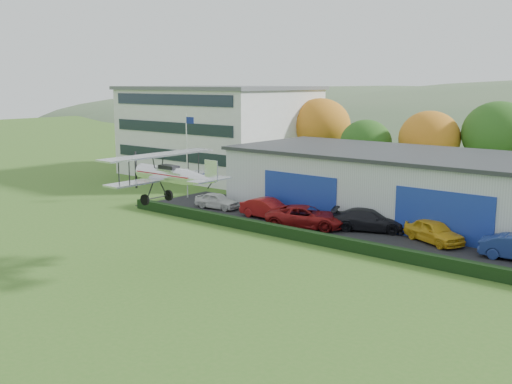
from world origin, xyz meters
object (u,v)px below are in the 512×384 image
Objects in this scene: car_3 at (370,220)px; car_4 at (434,231)px; flagpole at (188,148)px; biplane at (170,173)px; hangar at (475,192)px; office_block at (219,131)px; car_0 at (217,201)px; car_1 at (268,209)px; car_2 at (306,217)px.

car_3 reaches higher than car_4.
flagpole is 19.89m from car_3.
flagpole is 21.75m from biplane.
office_block reaches higher than hangar.
car_3 is at bearing -91.40° from car_0.
car_4 is 0.60× the size of biplane.
car_1 is at bearing -10.07° from flagpole.
office_block is (-33.00, 7.02, 2.56)m from hangar.
hangar is 10.02× the size of car_0.
hangar is 15.92m from car_1.
car_2 is at bearing 88.38° from biplane.
car_3 is 1.19× the size of car_4.
car_2 is at bearing 127.30° from car_4.
car_2 is 9.44m from car_4.
car_0 is at bearing 118.42° from car_4.
car_3 is (27.60, -13.35, -4.36)m from office_block.
car_1 is (-13.66, -7.97, -1.81)m from hangar.
flagpole reaches higher than car_2.
flagpole is 7.00m from car_0.
car_0 is 0.88× the size of car_4.
biplane is (-0.41, -13.17, 4.84)m from car_2.
office_block is at bearing 128.82° from biplane.
hangar reaches higher than car_4.
flagpole is 1.45× the size of car_3.
car_1 is 1.04× the size of car_4.
biplane is (9.51, -13.99, 4.97)m from car_0.
car_3 is 0.71× the size of biplane.
hangar is at bearing 21.84° from car_4.
car_3 is (-5.40, -6.33, -1.81)m from hangar.
hangar is 8.51m from car_3.
hangar is 1.97× the size of office_block.
car_4 is (5.06, -0.23, -0.01)m from car_3.
car_4 is at bearing -115.05° from car_3.
car_2 is (23.45, -15.63, -4.34)m from office_block.
biplane is at bearing -163.43° from car_1.
biplane is (-9.62, -15.22, 4.88)m from car_4.
office_block is 36.88m from biplane.
flagpole is at bearing 57.45° from car_2.
office_block reaches higher than car_2.
biplane is (-9.95, -21.77, 3.06)m from hangar.
office_block is 20.56m from car_0.
car_0 is 19.17m from car_4.
flagpole is 1.34× the size of car_2.
office_block is at bearing 167.99° from hangar.
office_block is 2.66× the size of biplane.
flagpole is (8.12, -13.00, -0.43)m from office_block.
biplane is at bearing 172.43° from car_4.
hangar reaches higher than car_0.
office_block is 15.33m from flagpole.
car_0 is 0.52× the size of biplane.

